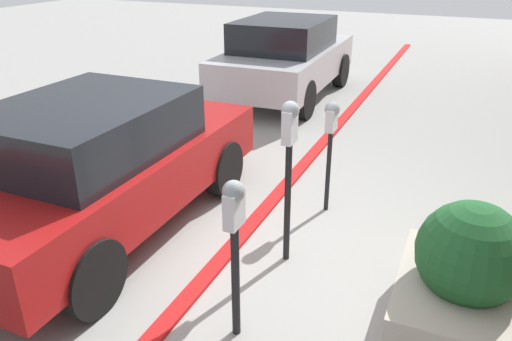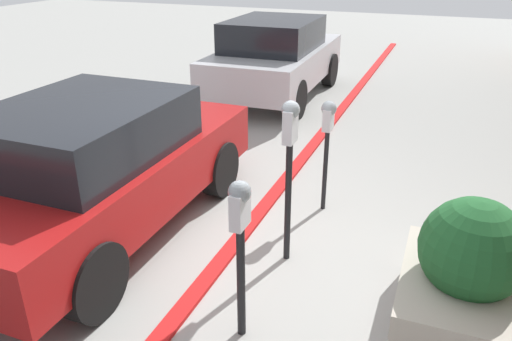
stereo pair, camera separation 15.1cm
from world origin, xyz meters
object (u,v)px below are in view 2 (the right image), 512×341
(parking_meter_nearest, at_px, (240,227))
(parking_meter_middle, at_px, (328,127))
(planter_box, at_px, (467,280))
(parked_car_middle, at_px, (96,165))
(parking_meter_second, at_px, (290,148))
(parked_car_rear, at_px, (275,57))

(parking_meter_nearest, bearing_deg, parking_meter_middle, -2.00)
(parking_meter_middle, distance_m, planter_box, 2.23)
(parked_car_middle, bearing_deg, parking_meter_middle, -56.97)
(parking_meter_second, relative_size, parked_car_middle, 0.42)
(parked_car_middle, relative_size, parked_car_rear, 0.97)
(parked_car_middle, bearing_deg, parking_meter_second, -83.60)
(parking_meter_second, bearing_deg, parked_car_middle, 96.12)
(planter_box, xyz_separation_m, parked_car_middle, (0.22, 3.59, 0.29))
(parking_meter_nearest, relative_size, parking_meter_second, 0.83)
(parking_meter_nearest, xyz_separation_m, parking_meter_second, (1.12, -0.00, 0.20))
(parking_meter_second, bearing_deg, parking_meter_nearest, 179.95)
(parking_meter_nearest, height_order, parked_car_middle, parked_car_middle)
(parking_meter_middle, bearing_deg, parked_car_rear, 26.38)
(parked_car_rear, bearing_deg, planter_box, -149.12)
(parking_meter_nearest, distance_m, parked_car_middle, 2.21)
(parking_meter_nearest, height_order, parking_meter_second, parking_meter_second)
(parking_meter_middle, distance_m, parked_car_rear, 4.77)
(parking_meter_nearest, relative_size, parked_car_middle, 0.35)
(parking_meter_second, relative_size, planter_box, 1.22)
(parked_car_middle, xyz_separation_m, parked_car_rear, (5.61, 0.04, 0.04))
(parking_meter_middle, height_order, planter_box, parking_meter_middle)
(parking_meter_middle, height_order, parked_car_rear, parked_car_rear)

